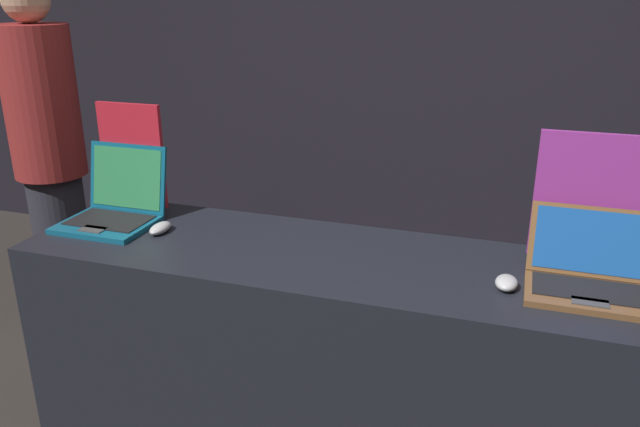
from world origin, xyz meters
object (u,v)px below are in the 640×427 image
(laptop_front, at_px, (115,206))
(promo_stand_back, at_px, (592,205))
(person_bystander, at_px, (50,160))
(promo_stand_front, at_px, (133,160))
(laptop_back, at_px, (589,274))
(mouse_front, at_px, (160,228))
(mouse_back, at_px, (506,283))

(laptop_front, relative_size, promo_stand_back, 0.76)
(promo_stand_back, relative_size, person_bystander, 0.25)
(promo_stand_back, bearing_deg, promo_stand_front, 179.49)
(promo_stand_front, height_order, person_bystander, person_bystander)
(laptop_front, bearing_deg, person_bystander, 146.60)
(laptop_back, bearing_deg, person_bystander, 168.08)
(promo_stand_front, bearing_deg, promo_stand_back, -0.51)
(mouse_front, xyz_separation_m, person_bystander, (-0.93, 0.51, 0.05))
(mouse_front, distance_m, person_bystander, 1.07)
(laptop_back, bearing_deg, laptop_front, 178.32)
(promo_stand_front, relative_size, promo_stand_back, 0.99)
(promo_stand_back, height_order, person_bystander, person_bystander)
(laptop_front, bearing_deg, laptop_back, -1.68)
(promo_stand_front, relative_size, person_bystander, 0.25)
(mouse_back, xyz_separation_m, person_bystander, (-2.20, 0.58, 0.05))
(laptop_front, distance_m, mouse_front, 0.24)
(mouse_front, height_order, promo_stand_front, promo_stand_front)
(mouse_back, distance_m, person_bystander, 2.28)
(promo_stand_back, bearing_deg, laptop_back, -90.00)
(promo_stand_front, relative_size, laptop_back, 1.22)
(promo_stand_front, distance_m, person_bystander, 0.78)
(laptop_front, distance_m, laptop_back, 1.74)
(mouse_front, height_order, mouse_back, mouse_back)
(mouse_back, bearing_deg, person_bystander, 165.14)
(laptop_front, bearing_deg, promo_stand_back, 4.36)
(mouse_back, xyz_separation_m, promo_stand_back, (0.24, 0.25, 0.20))
(promo_stand_front, bearing_deg, person_bystander, 155.81)
(laptop_back, xyz_separation_m, person_bystander, (-2.44, 0.51, 0.02))
(laptop_front, height_order, promo_stand_back, promo_stand_back)
(mouse_back, bearing_deg, promo_stand_back, 47.00)
(laptop_front, relative_size, mouse_front, 2.92)
(promo_stand_front, distance_m, mouse_back, 1.53)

